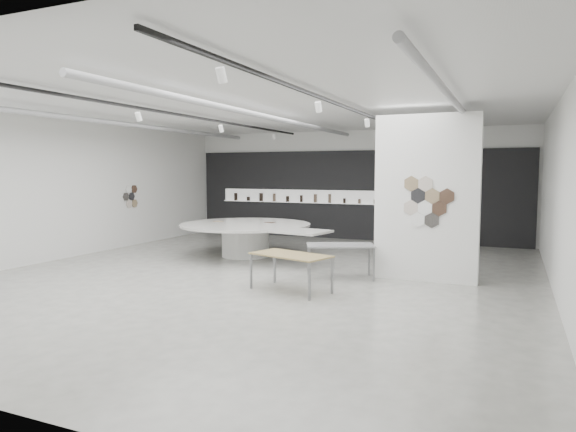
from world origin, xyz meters
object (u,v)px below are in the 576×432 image
at_px(partition_column, 426,198).
at_px(sample_table_stone, 340,247).
at_px(display_island, 247,235).
at_px(sample_table_wood, 291,257).
at_px(kitchen_counter, 436,232).

distance_m(partition_column, sample_table_stone, 2.15).
height_order(display_island, sample_table_wood, display_island).
xyz_separation_m(display_island, kitchen_counter, (4.55, 4.34, -0.18)).
bearing_deg(partition_column, kitchen_counter, 95.19).
height_order(partition_column, sample_table_wood, partition_column).
bearing_deg(sample_table_wood, sample_table_stone, 71.88).
bearing_deg(display_island, kitchen_counter, 54.16).
relative_size(display_island, sample_table_wood, 2.81).
height_order(partition_column, sample_table_stone, partition_column).
relative_size(sample_table_wood, sample_table_stone, 1.06).
height_order(partition_column, display_island, partition_column).
bearing_deg(kitchen_counter, sample_table_wood, -96.82).
bearing_deg(sample_table_wood, partition_column, 43.08).
bearing_deg(partition_column, display_island, 166.70).
relative_size(display_island, kitchen_counter, 3.19).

